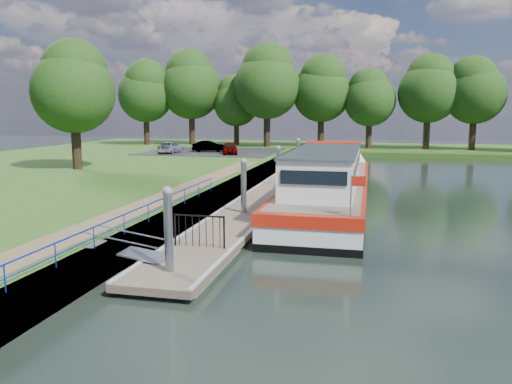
% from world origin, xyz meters
% --- Properties ---
extents(ground, '(160.00, 160.00, 0.00)m').
position_xyz_m(ground, '(0.00, 0.00, 0.00)').
color(ground, black).
rests_on(ground, ground).
extents(riverbank, '(32.00, 90.00, 0.78)m').
position_xyz_m(riverbank, '(-18.00, 15.00, 0.39)').
color(riverbank, '#254814').
rests_on(riverbank, ground).
extents(bank_edge, '(1.10, 90.00, 0.78)m').
position_xyz_m(bank_edge, '(-2.55, 15.00, 0.39)').
color(bank_edge, '#473D2D').
rests_on(bank_edge, ground).
extents(far_bank, '(60.00, 18.00, 0.60)m').
position_xyz_m(far_bank, '(12.00, 52.00, 0.30)').
color(far_bank, '#254814').
rests_on(far_bank, ground).
extents(footpath, '(1.60, 40.00, 0.05)m').
position_xyz_m(footpath, '(-4.40, 8.00, 0.80)').
color(footpath, brown).
rests_on(footpath, riverbank).
extents(carpark, '(14.00, 12.00, 0.06)m').
position_xyz_m(carpark, '(-11.00, 38.00, 0.81)').
color(carpark, black).
rests_on(carpark, riverbank).
extents(blue_fence, '(0.04, 18.04, 0.72)m').
position_xyz_m(blue_fence, '(-2.75, 3.00, 1.31)').
color(blue_fence, '#0C2DBF').
rests_on(blue_fence, riverbank).
extents(pontoon, '(2.50, 30.00, 0.56)m').
position_xyz_m(pontoon, '(0.00, 13.00, 0.18)').
color(pontoon, brown).
rests_on(pontoon, ground).
extents(mooring_piles, '(0.30, 27.30, 3.55)m').
position_xyz_m(mooring_piles, '(0.00, 13.00, 1.28)').
color(mooring_piles, gray).
rests_on(mooring_piles, ground).
extents(gangway, '(2.58, 1.00, 0.92)m').
position_xyz_m(gangway, '(-1.85, 0.50, 0.63)').
color(gangway, '#A5A8AD').
rests_on(gangway, ground).
extents(gate_panel, '(1.85, 0.05, 1.15)m').
position_xyz_m(gate_panel, '(-0.00, 2.20, 1.15)').
color(gate_panel, black).
rests_on(gate_panel, ground).
extents(barge, '(4.36, 21.15, 4.78)m').
position_xyz_m(barge, '(3.60, 13.81, 1.09)').
color(barge, black).
rests_on(barge, ground).
extents(horizon_trees, '(54.38, 10.03, 12.87)m').
position_xyz_m(horizon_trees, '(-1.61, 48.68, 7.95)').
color(horizon_trees, '#332316').
rests_on(horizon_trees, ground).
extents(bank_tree_a, '(6.12, 6.12, 9.72)m').
position_xyz_m(bank_tree_a, '(-15.99, 20.08, 7.02)').
color(bank_tree_a, '#332316').
rests_on(bank_tree_a, riverbank).
extents(car_a, '(2.39, 3.80, 1.20)m').
position_xyz_m(car_a, '(-8.16, 34.93, 1.44)').
color(car_a, '#999999').
rests_on(car_a, carpark).
extents(car_b, '(3.78, 2.22, 1.18)m').
position_xyz_m(car_b, '(-11.17, 37.24, 1.42)').
color(car_b, '#999999').
rests_on(car_b, carpark).
extents(car_c, '(1.68, 4.01, 1.16)m').
position_xyz_m(car_c, '(-14.57, 34.80, 1.41)').
color(car_c, '#999999').
rests_on(car_c, carpark).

